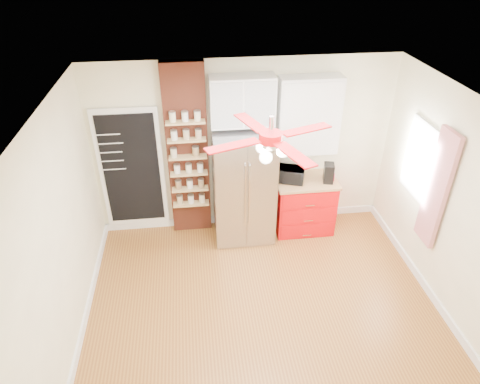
{
  "coord_description": "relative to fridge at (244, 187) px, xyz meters",
  "views": [
    {
      "loc": [
        -0.78,
        -3.8,
        4.21
      ],
      "look_at": [
        -0.2,
        0.9,
        1.25
      ],
      "focal_mm": 32.0,
      "sensor_mm": 36.0,
      "label": 1
    }
  ],
  "objects": [
    {
      "name": "floor",
      "position": [
        0.05,
        -1.63,
        -0.88
      ],
      "size": [
        4.5,
        4.5,
        0.0
      ],
      "primitive_type": "plane",
      "color": "#936225",
      "rests_on": "ground"
    },
    {
      "name": "ceiling",
      "position": [
        0.05,
        -1.63,
        1.83
      ],
      "size": [
        4.5,
        4.5,
        0.0
      ],
      "primitive_type": "plane",
      "color": "white",
      "rests_on": "wall_back"
    },
    {
      "name": "wall_back",
      "position": [
        0.05,
        0.37,
        0.48
      ],
      "size": [
        4.5,
        0.02,
        2.7
      ],
      "primitive_type": "cube",
      "color": "#FFF9CD",
      "rests_on": "floor"
    },
    {
      "name": "wall_left",
      "position": [
        -2.2,
        -1.63,
        0.48
      ],
      "size": [
        0.02,
        4.0,
        2.7
      ],
      "primitive_type": "cube",
      "color": "#FFF9CD",
      "rests_on": "floor"
    },
    {
      "name": "wall_right",
      "position": [
        2.3,
        -1.63,
        0.48
      ],
      "size": [
        0.02,
        4.0,
        2.7
      ],
      "primitive_type": "cube",
      "color": "#FFF9CD",
      "rests_on": "floor"
    },
    {
      "name": "chalkboard",
      "position": [
        -1.65,
        0.33,
        0.23
      ],
      "size": [
        0.95,
        0.05,
        1.95
      ],
      "color": "white",
      "rests_on": "wall_back"
    },
    {
      "name": "brick_pillar",
      "position": [
        -0.8,
        0.29,
        0.48
      ],
      "size": [
        0.6,
        0.16,
        2.7
      ],
      "primitive_type": "cube",
      "color": "brown",
      "rests_on": "floor"
    },
    {
      "name": "fridge",
      "position": [
        0.0,
        0.0,
        0.0
      ],
      "size": [
        0.9,
        0.7,
        1.75
      ],
      "primitive_type": "cube",
      "color": "#A2A2A7",
      "rests_on": "floor"
    },
    {
      "name": "upper_glass_cabinet",
      "position": [
        0.0,
        0.2,
        1.27
      ],
      "size": [
        0.9,
        0.35,
        0.7
      ],
      "primitive_type": "cube",
      "color": "white",
      "rests_on": "wall_back"
    },
    {
      "name": "red_cabinet",
      "position": [
        0.97,
        0.05,
        -0.42
      ],
      "size": [
        0.94,
        0.64,
        0.9
      ],
      "color": "red",
      "rests_on": "floor"
    },
    {
      "name": "upper_shelf_unit",
      "position": [
        0.97,
        0.22,
        1.0
      ],
      "size": [
        0.9,
        0.3,
        1.15
      ],
      "primitive_type": "cube",
      "color": "white",
      "rests_on": "wall_back"
    },
    {
      "name": "window",
      "position": [
        2.28,
        -0.73,
        0.68
      ],
      "size": [
        0.04,
        0.75,
        1.05
      ],
      "primitive_type": "cube",
      "color": "white",
      "rests_on": "wall_right"
    },
    {
      "name": "curtain",
      "position": [
        2.23,
        -1.28,
        0.57
      ],
      "size": [
        0.06,
        0.4,
        1.55
      ],
      "primitive_type": "cube",
      "color": "red",
      "rests_on": "wall_right"
    },
    {
      "name": "ceiling_fan",
      "position": [
        0.05,
        -1.63,
        1.55
      ],
      "size": [
        1.4,
        1.4,
        0.44
      ],
      "color": "silver",
      "rests_on": "ceiling"
    },
    {
      "name": "toaster_oven",
      "position": [
        0.72,
        0.05,
        0.14
      ],
      "size": [
        0.47,
        0.39,
        0.22
      ],
      "primitive_type": "imported",
      "rotation": [
        0.0,
        0.0,
        -0.33
      ],
      "color": "black",
      "rests_on": "red_cabinet"
    },
    {
      "name": "coffee_maker",
      "position": [
        1.28,
        -0.04,
        0.17
      ],
      "size": [
        0.19,
        0.22,
        0.29
      ],
      "primitive_type": "cube",
      "rotation": [
        0.0,
        0.0,
        -0.23
      ],
      "color": "black",
      "rests_on": "red_cabinet"
    },
    {
      "name": "canister_left",
      "position": [
        1.34,
        -0.01,
        0.09
      ],
      "size": [
        0.11,
        0.11,
        0.14
      ],
      "primitive_type": "cylinder",
      "rotation": [
        0.0,
        0.0,
        0.05
      ],
      "color": "#B2092E",
      "rests_on": "red_cabinet"
    },
    {
      "name": "canister_right",
      "position": [
        1.34,
        0.05,
        0.09
      ],
      "size": [
        0.11,
        0.11,
        0.13
      ],
      "primitive_type": "cylinder",
      "rotation": [
        0.0,
        0.0,
        -0.22
      ],
      "color": "#B1090B",
      "rests_on": "red_cabinet"
    },
    {
      "name": "pantry_jar_oats",
      "position": [
        -1.0,
        0.14,
        0.56
      ],
      "size": [
        0.1,
        0.1,
        0.13
      ],
      "primitive_type": "cylinder",
      "rotation": [
        0.0,
        0.0,
        -0.11
      ],
      "color": "#C4B796",
      "rests_on": "brick_pillar"
    },
    {
      "name": "pantry_jar_beans",
      "position": [
        -0.68,
        0.15,
        0.56
      ],
      "size": [
        0.12,
        0.12,
        0.13
      ],
      "primitive_type": "cylinder",
      "rotation": [
        0.0,
        0.0,
        -0.25
      ],
      "color": "#95754C",
      "rests_on": "brick_pillar"
    }
  ]
}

